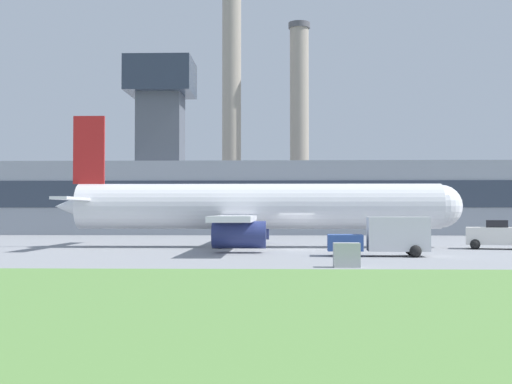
{
  "coord_description": "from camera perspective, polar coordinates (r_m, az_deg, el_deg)",
  "views": [
    {
      "loc": [
        -1.27,
        -49.51,
        2.61
      ],
      "look_at": [
        -2.94,
        2.35,
        4.02
      ],
      "focal_mm": 50.0,
      "sensor_mm": 36.0,
      "label": 1
    }
  ],
  "objects": [
    {
      "name": "ground_plane",
      "position": [
        49.6,
        3.32,
        -4.57
      ],
      "size": [
        400.0,
        400.0,
        0.0
      ],
      "primitive_type": "plane",
      "color": "gray"
    },
    {
      "name": "baggage_truck",
      "position": [
        42.11,
        10.33,
        -3.55
      ],
      "size": [
        5.91,
        2.79,
        2.28
      ],
      "color": "#2D4C93",
      "rests_on": "ground_plane"
    },
    {
      "name": "smokestack_right",
      "position": [
        116.73,
        3.49,
        5.46
      ],
      "size": [
        3.53,
        3.53,
        33.47
      ],
      "color": "gray",
      "rests_on": "ground_plane"
    },
    {
      "name": "airplane",
      "position": [
        51.91,
        -0.31,
        -1.29
      ],
      "size": [
        29.73,
        25.41,
        9.63
      ],
      "color": "silver",
      "rests_on": "ground_plane"
    },
    {
      "name": "pushback_tug",
      "position": [
        52.1,
        18.72,
        -3.34
      ],
      "size": [
        4.49,
        3.3,
        2.0
      ],
      "color": "white",
      "rests_on": "ground_plane"
    },
    {
      "name": "utility_cabinet",
      "position": [
        33.59,
        7.26,
        -5.03
      ],
      "size": [
        1.22,
        0.78,
        1.14
      ],
      "color": "#B2B7B2",
      "rests_on": "ground_plane"
    },
    {
      "name": "grass_strip",
      "position": [
        13.33,
        7.46,
        -12.69
      ],
      "size": [
        240.0,
        37.0,
        0.06
      ],
      "color": "#5B8942",
      "rests_on": "ground_plane"
    },
    {
      "name": "terminal_building",
      "position": [
        83.69,
        1.86,
        -0.1
      ],
      "size": [
        76.35,
        12.31,
        20.59
      ],
      "color": "#8C939E",
      "rests_on": "ground_plane"
    },
    {
      "name": "smokestack_left",
      "position": [
        117.81,
        -1.96,
        7.9
      ],
      "size": [
        3.57,
        3.57,
        43.63
      ],
      "color": "gray",
      "rests_on": "ground_plane"
    }
  ]
}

